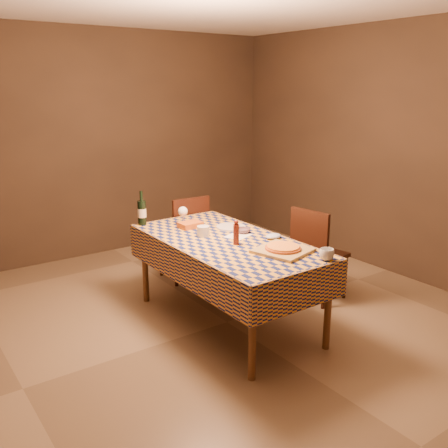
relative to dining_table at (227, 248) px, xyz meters
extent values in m
plane|color=brown|center=(0.00, 0.00, -0.69)|extent=(5.00, 5.00, 0.00)
cube|color=#34271D|center=(0.00, 2.50, 0.66)|extent=(4.50, 0.10, 2.70)
cube|color=#34271D|center=(2.25, 0.00, 0.66)|extent=(0.10, 5.00, 2.70)
cylinder|color=brown|center=(-0.38, -0.83, -0.32)|extent=(0.06, 0.06, 0.75)
cylinder|color=brown|center=(0.38, -0.83, -0.32)|extent=(0.06, 0.06, 0.75)
cylinder|color=brown|center=(-0.38, 0.83, -0.32)|extent=(0.06, 0.06, 0.75)
cylinder|color=brown|center=(0.38, 0.83, -0.32)|extent=(0.06, 0.06, 0.75)
cube|color=brown|center=(0.00, 0.00, 0.05)|extent=(0.90, 1.80, 0.03)
cube|color=brown|center=(0.00, 0.00, 0.07)|extent=(0.92, 1.82, 0.02)
cube|color=brown|center=(0.00, -0.92, -0.07)|extent=(0.94, 0.01, 0.30)
cube|color=brown|center=(0.00, 0.92, -0.07)|extent=(0.94, 0.01, 0.30)
cube|color=brown|center=(-0.47, 0.00, -0.07)|extent=(0.01, 1.84, 0.30)
cube|color=brown|center=(0.47, 0.00, -0.07)|extent=(0.01, 1.84, 0.30)
cube|color=#A4874D|center=(0.17, -0.51, 0.09)|extent=(0.47, 0.47, 0.02)
cylinder|color=#9F451A|center=(0.17, -0.51, 0.11)|extent=(0.29, 0.29, 0.02)
cylinder|color=orange|center=(0.17, -0.51, 0.12)|extent=(0.26, 0.26, 0.01)
cylinder|color=#531913|center=(-0.01, -0.14, 0.16)|extent=(0.05, 0.05, 0.17)
sphere|color=#531913|center=(-0.01, -0.14, 0.27)|extent=(0.04, 0.04, 0.04)
imported|color=#5F4450|center=(0.24, 0.09, 0.10)|extent=(0.14, 0.14, 0.04)
cylinder|color=silver|center=(-0.07, 0.62, 0.08)|extent=(0.08, 0.08, 0.01)
cylinder|color=silver|center=(-0.07, 0.62, 0.12)|extent=(0.01, 0.01, 0.08)
sphere|color=silver|center=(-0.07, 0.62, 0.21)|extent=(0.09, 0.09, 0.09)
ellipsoid|color=#3F0714|center=(-0.07, 0.62, 0.20)|extent=(0.06, 0.06, 0.04)
cylinder|color=black|center=(-0.37, 0.86, 0.19)|extent=(0.10, 0.10, 0.23)
cylinder|color=black|center=(-0.37, 0.86, 0.35)|extent=(0.04, 0.04, 0.09)
cylinder|color=beige|center=(-0.37, 0.86, 0.19)|extent=(0.11, 0.11, 0.08)
cylinder|color=silver|center=(-0.11, 0.21, 0.12)|extent=(0.12, 0.12, 0.09)
cube|color=#B15217|center=(-0.05, 0.51, 0.10)|extent=(0.22, 0.16, 0.05)
cylinder|color=silver|center=(0.25, 0.29, 0.08)|extent=(0.30, 0.30, 0.02)
imported|color=silver|center=(0.31, -0.84, 0.12)|extent=(0.15, 0.15, 0.09)
cube|color=silver|center=(0.15, 0.04, 0.08)|extent=(0.27, 0.24, 0.00)
ellipsoid|color=#A9BAD8|center=(0.35, -0.19, 0.10)|extent=(0.16, 0.13, 0.04)
cube|color=black|center=(0.24, 1.16, -0.24)|extent=(0.44, 0.44, 0.04)
cube|color=black|center=(0.23, 0.96, 0.01)|extent=(0.42, 0.05, 0.46)
cylinder|color=black|center=(0.43, 1.33, -0.48)|extent=(0.04, 0.04, 0.43)
cylinder|color=black|center=(0.07, 1.35, -0.48)|extent=(0.04, 0.04, 0.43)
cylinder|color=black|center=(0.41, 0.97, -0.48)|extent=(0.04, 0.04, 0.43)
cylinder|color=black|center=(0.05, 0.99, -0.48)|extent=(0.04, 0.04, 0.43)
cube|color=black|center=(1.05, -0.09, -0.24)|extent=(0.48, 0.48, 0.04)
cube|color=black|center=(0.86, -0.12, 0.01)|extent=(0.10, 0.42, 0.46)
cylinder|color=black|center=(1.26, -0.24, -0.48)|extent=(0.04, 0.04, 0.43)
cylinder|color=black|center=(1.20, 0.12, -0.48)|extent=(0.04, 0.04, 0.43)
cylinder|color=black|center=(0.90, -0.29, -0.48)|extent=(0.04, 0.04, 0.43)
cylinder|color=black|center=(0.85, 0.06, -0.48)|extent=(0.04, 0.04, 0.43)
camera|label=1|loc=(-2.37, -3.29, 1.35)|focal=40.00mm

